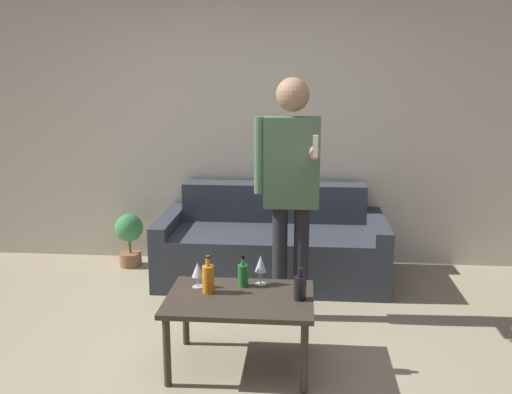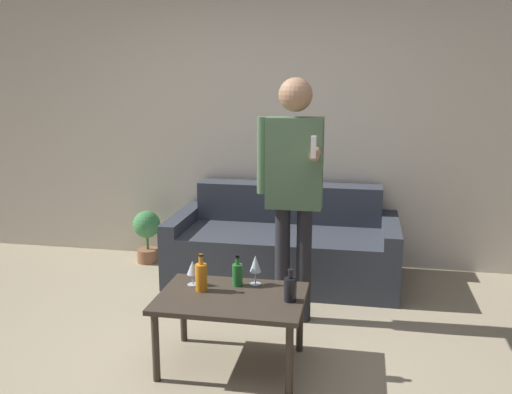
{
  "view_description": "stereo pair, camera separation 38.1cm",
  "coord_description": "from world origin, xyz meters",
  "px_view_note": "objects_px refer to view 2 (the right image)",
  "views": [
    {
      "loc": [
        0.45,
        -2.98,
        1.78
      ],
      "look_at": [
        0.14,
        0.73,
        0.95
      ],
      "focal_mm": 40.0,
      "sensor_mm": 36.0,
      "label": 1
    },
    {
      "loc": [
        0.83,
        -2.93,
        1.78
      ],
      "look_at": [
        0.14,
        0.73,
        0.95
      ],
      "focal_mm": 40.0,
      "sensor_mm": 36.0,
      "label": 2
    }
  ],
  "objects_px": {
    "coffee_table": "(231,304)",
    "couch": "(284,246)",
    "person_standing_front": "(294,179)",
    "bottle_orange": "(201,276)"
  },
  "relations": [
    {
      "from": "couch",
      "to": "person_standing_front",
      "type": "relative_size",
      "value": 1.11
    },
    {
      "from": "coffee_table",
      "to": "bottle_orange",
      "type": "bearing_deg",
      "value": 166.37
    },
    {
      "from": "coffee_table",
      "to": "bottle_orange",
      "type": "distance_m",
      "value": 0.25
    },
    {
      "from": "bottle_orange",
      "to": "person_standing_front",
      "type": "bearing_deg",
      "value": 54.87
    },
    {
      "from": "coffee_table",
      "to": "couch",
      "type": "bearing_deg",
      "value": 86.17
    },
    {
      "from": "couch",
      "to": "person_standing_front",
      "type": "distance_m",
      "value": 1.15
    },
    {
      "from": "couch",
      "to": "coffee_table",
      "type": "relative_size",
      "value": 2.19
    },
    {
      "from": "couch",
      "to": "bottle_orange",
      "type": "distance_m",
      "value": 1.57
    },
    {
      "from": "person_standing_front",
      "to": "coffee_table",
      "type": "bearing_deg",
      "value": -111.05
    },
    {
      "from": "couch",
      "to": "bottle_orange",
      "type": "bearing_deg",
      "value": -101.26
    }
  ]
}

